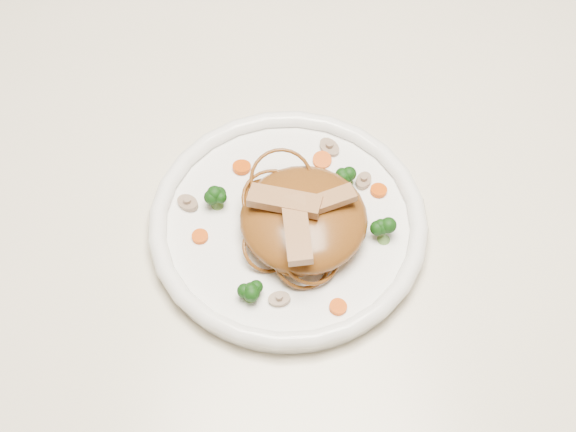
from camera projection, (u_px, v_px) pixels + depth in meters
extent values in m
plane|color=#59311E|center=(312.00, 422.00, 1.59)|extent=(4.00, 4.00, 0.00)
cube|color=silver|center=(327.00, 205.00, 0.97)|extent=(1.20, 0.80, 0.04)
cylinder|color=brown|center=(575.00, 119.00, 1.52)|extent=(0.06, 0.06, 0.71)
cylinder|color=white|center=(288.00, 227.00, 0.92)|extent=(0.37, 0.37, 0.02)
ellipsoid|color=brown|center=(304.00, 219.00, 0.89)|extent=(0.17, 0.17, 0.04)
cube|color=tan|center=(327.00, 201.00, 0.87)|extent=(0.06, 0.03, 0.01)
cube|color=tan|center=(285.00, 201.00, 0.87)|extent=(0.08, 0.05, 0.01)
cube|color=tan|center=(297.00, 229.00, 0.85)|extent=(0.03, 0.08, 0.01)
cylinder|color=#D45307|center=(322.00, 160.00, 0.96)|extent=(0.03, 0.03, 0.00)
cylinder|color=#D45307|center=(200.00, 237.00, 0.90)|extent=(0.02, 0.02, 0.00)
cylinder|color=#D45307|center=(379.00, 190.00, 0.94)|extent=(0.02, 0.02, 0.00)
cylinder|color=#D45307|center=(242.00, 167.00, 0.95)|extent=(0.03, 0.03, 0.00)
cylinder|color=#D45307|center=(338.00, 307.00, 0.86)|extent=(0.02, 0.02, 0.00)
cylinder|color=tan|center=(279.00, 299.00, 0.86)|extent=(0.02, 0.02, 0.01)
cylinder|color=tan|center=(364.00, 181.00, 0.94)|extent=(0.03, 0.03, 0.01)
cylinder|color=tan|center=(188.00, 203.00, 0.93)|extent=(0.04, 0.04, 0.01)
cylinder|color=tan|center=(329.00, 148.00, 0.97)|extent=(0.04, 0.04, 0.01)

